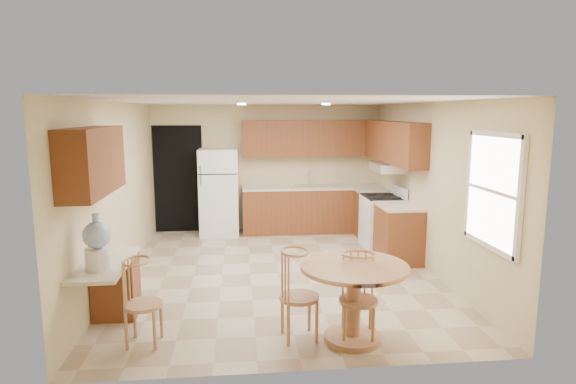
{
  "coord_description": "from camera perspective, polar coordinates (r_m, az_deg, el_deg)",
  "views": [
    {
      "loc": [
        -0.55,
        -6.81,
        2.36
      ],
      "look_at": [
        0.17,
        0.3,
        1.17
      ],
      "focal_mm": 30.0,
      "sensor_mm": 36.0,
      "label": 1
    }
  ],
  "objects": [
    {
      "name": "base_cab_right_b",
      "position": [
        7.87,
        12.95,
        -4.91
      ],
      "size": [
        0.6,
        0.8,
        0.87
      ],
      "primitive_type": "cube",
      "color": "brown",
      "rests_on": "floor"
    },
    {
      "name": "refrigerator",
      "position": [
        9.35,
        -8.19,
        -0.02
      ],
      "size": [
        0.74,
        0.72,
        1.67
      ],
      "color": "white",
      "rests_on": "floor"
    },
    {
      "name": "base_cab_right_a",
      "position": [
        9.22,
        10.06,
        -2.71
      ],
      "size": [
        0.6,
        0.59,
        0.87
      ],
      "primitive_type": "cube",
      "color": "brown",
      "rests_on": "floor"
    },
    {
      "name": "water_crock",
      "position": [
        5.27,
        -21.66,
        -5.79
      ],
      "size": [
        0.28,
        0.28,
        0.58
      ],
      "color": "white",
      "rests_on": "desk_top"
    },
    {
      "name": "counter_right_b",
      "position": [
        7.77,
        13.07,
        -1.66
      ],
      "size": [
        0.63,
        0.8,
        0.04
      ],
      "primitive_type": "cube",
      "color": "beige",
      "rests_on": "base_cab_right_b"
    },
    {
      "name": "counter_right_a",
      "position": [
        9.14,
        10.14,
        0.08
      ],
      "size": [
        0.63,
        0.59,
        0.04
      ],
      "primitive_type": "cube",
      "color": "beige",
      "rests_on": "base_cab_right_a"
    },
    {
      "name": "chair_table_a",
      "position": [
        5.0,
        1.48,
        -11.38
      ],
      "size": [
        0.42,
        0.54,
        0.95
      ],
      "rotation": [
        0.0,
        0.0,
        -1.46
      ],
      "color": "tan",
      "rests_on": "floor"
    },
    {
      "name": "wall_front",
      "position": [
        4.25,
        1.87,
        -5.66
      ],
      "size": [
        4.5,
        0.02,
        2.5
      ],
      "primitive_type": "cube",
      "color": "beige",
      "rests_on": "floor"
    },
    {
      "name": "upper_cab_back",
      "position": [
        9.52,
        2.82,
        6.4
      ],
      "size": [
        2.75,
        0.33,
        0.7
      ],
      "primitive_type": "cube",
      "color": "brown",
      "rests_on": "wall_back"
    },
    {
      "name": "desk_pedestal",
      "position": [
        6.02,
        -19.72,
        -10.49
      ],
      "size": [
        0.48,
        0.42,
        0.72
      ],
      "primitive_type": "cube",
      "color": "brown",
      "rests_on": "floor"
    },
    {
      "name": "stove",
      "position": [
        8.58,
        11.13,
        -3.43
      ],
      "size": [
        0.65,
        0.76,
        1.09
      ],
      "color": "white",
      "rests_on": "floor"
    },
    {
      "name": "ceiling",
      "position": [
        6.84,
        -1.21,
        10.66
      ],
      "size": [
        4.5,
        5.5,
        0.02
      ],
      "primitive_type": "cube",
      "color": "white",
      "rests_on": "wall_back"
    },
    {
      "name": "sink",
      "position": [
        9.48,
        2.75,
        0.69
      ],
      "size": [
        0.78,
        0.44,
        0.01
      ],
      "primitive_type": "cube",
      "color": "silver",
      "rests_on": "counter_back"
    },
    {
      "name": "dining_table",
      "position": [
        5.09,
        7.79,
        -11.58
      ],
      "size": [
        1.11,
        1.11,
        0.82
      ],
      "rotation": [
        0.0,
        0.0,
        -0.35
      ],
      "color": "tan",
      "rests_on": "floor"
    },
    {
      "name": "range_hood",
      "position": [
        8.44,
        11.83,
        2.89
      ],
      "size": [
        0.5,
        0.76,
        0.14
      ],
      "primitive_type": "cube",
      "color": "silver",
      "rests_on": "upper_cab_right"
    },
    {
      "name": "upper_cab_right",
      "position": [
        8.46,
        12.42,
        5.81
      ],
      "size": [
        0.33,
        2.42,
        0.7
      ],
      "primitive_type": "cube",
      "color": "brown",
      "rests_on": "wall_right"
    },
    {
      "name": "wall_right",
      "position": [
        7.45,
        16.35,
        0.53
      ],
      "size": [
        0.02,
        5.5,
        2.5
      ],
      "primitive_type": "cube",
      "color": "beige",
      "rests_on": "floor"
    },
    {
      "name": "wall_back",
      "position": [
        9.64,
        -2.51,
        2.86
      ],
      "size": [
        4.5,
        0.02,
        2.5
      ],
      "primitive_type": "cube",
      "color": "beige",
      "rests_on": "floor"
    },
    {
      "name": "upper_cab_left",
      "position": [
        5.46,
        -22.15,
        3.43
      ],
      "size": [
        0.33,
        1.4,
        0.7
      ],
      "primitive_type": "cube",
      "color": "brown",
      "rests_on": "wall_left"
    },
    {
      "name": "counter_back",
      "position": [
        9.49,
        2.9,
        0.56
      ],
      "size": [
        2.75,
        0.63,
        0.04
      ],
      "primitive_type": "cube",
      "color": "beige",
      "rests_on": "base_cab_back"
    },
    {
      "name": "desk_top",
      "position": [
        5.55,
        -20.88,
        -8.01
      ],
      "size": [
        0.5,
        1.2,
        0.04
      ],
      "primitive_type": "cube",
      "color": "beige",
      "rests_on": "desk_pedestal"
    },
    {
      "name": "can_light_b",
      "position": [
        8.14,
        4.52,
        10.34
      ],
      "size": [
        0.14,
        0.14,
        0.02
      ],
      "primitive_type": "cylinder",
      "color": "white",
      "rests_on": "ceiling"
    },
    {
      "name": "wall_left",
      "position": [
        7.11,
        -19.57,
        -0.05
      ],
      "size": [
        0.02,
        5.5,
        2.5
      ],
      "primitive_type": "cube",
      "color": "beige",
      "rests_on": "floor"
    },
    {
      "name": "can_light_a",
      "position": [
        8.01,
        -5.54,
        10.34
      ],
      "size": [
        0.14,
        0.14,
        0.02
      ],
      "primitive_type": "cylinder",
      "color": "white",
      "rests_on": "ceiling"
    },
    {
      "name": "chair_table_b",
      "position": [
        5.01,
        8.61,
        -11.67
      ],
      "size": [
        0.4,
        0.42,
        0.92
      ],
      "rotation": [
        0.0,
        0.0,
        2.96
      ],
      "color": "tan",
      "rests_on": "floor"
    },
    {
      "name": "floor",
      "position": [
        7.23,
        -1.14,
        -9.57
      ],
      "size": [
        5.5,
        5.5,
        0.0
      ],
      "primitive_type": "plane",
      "color": "tan",
      "rests_on": "ground"
    },
    {
      "name": "window",
      "position": [
        5.75,
        23.17,
        0.12
      ],
      "size": [
        0.06,
        1.12,
        1.3
      ],
      "color": "white",
      "rests_on": "wall_right"
    },
    {
      "name": "base_cab_back",
      "position": [
        9.57,
        2.88,
        -2.14
      ],
      "size": [
        2.75,
        0.6,
        0.87
      ],
      "primitive_type": "cube",
      "color": "brown",
      "rests_on": "floor"
    },
    {
      "name": "doorway",
      "position": [
        9.71,
        -12.86,
        1.49
      ],
      "size": [
        0.9,
        0.02,
        2.1
      ],
      "primitive_type": "cube",
      "color": "black",
      "rests_on": "floor"
    },
    {
      "name": "chair_desk",
      "position": [
        5.12,
        -17.03,
        -11.78
      ],
      "size": [
        0.39,
        0.51,
        0.89
      ],
      "rotation": [
        0.0,
        0.0,
        -1.65
      ],
      "color": "tan",
      "rests_on": "floor"
    }
  ]
}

